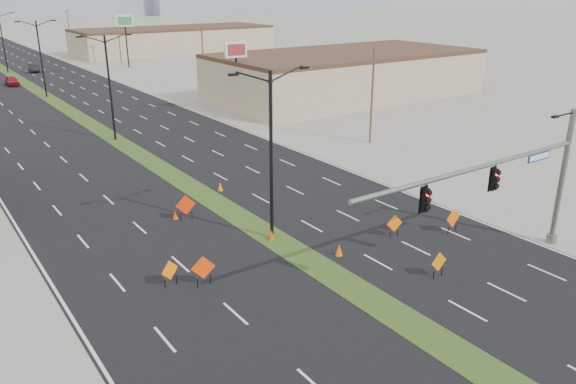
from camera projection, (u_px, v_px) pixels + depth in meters
ground at (423, 332)px, 24.58m from camera, size 600.00×600.00×0.00m
road_surface at (4, 70)px, 101.45m from camera, size 25.00×400.00×0.02m
median_strip at (4, 70)px, 101.45m from camera, size 2.00×400.00×0.04m
building_se_near at (346, 76)px, 76.53m from camera, size 36.00×18.00×5.50m
building_se_far at (175, 41)px, 128.73m from camera, size 44.00×16.00×5.00m
signal_mast at (515, 181)px, 29.07m from camera, size 16.30×0.60×8.00m
streetlight_0 at (271, 151)px, 31.93m from camera, size 5.15×0.24×10.02m
streetlight_1 at (110, 85)px, 53.46m from camera, size 5.15×0.24×10.02m
streetlight_2 at (41, 56)px, 74.98m from camera, size 5.15×0.24×10.02m
streetlight_3 at (3, 41)px, 96.50m from camera, size 5.15×0.24×10.02m
utility_pole_0 at (372, 94)px, 52.95m from camera, size 1.60×0.20×9.00m
utility_pole_1 at (203, 58)px, 79.86m from camera, size 1.60×0.20×9.00m
utility_pole_2 at (119, 40)px, 106.76m from camera, size 1.60×0.20×9.00m
utility_pole_3 at (69, 29)px, 133.67m from camera, size 1.60×0.20×9.00m
car_left at (12, 81)px, 85.47m from camera, size 1.66×4.07×1.39m
car_mid at (34, 68)px, 98.99m from camera, size 2.00×4.47×1.42m
construction_sign_0 at (170, 271)px, 28.13m from camera, size 1.02×0.38×1.42m
construction_sign_1 at (203, 269)px, 28.10m from camera, size 1.20×0.36×1.64m
construction_sign_2 at (186, 206)px, 35.95m from camera, size 1.31×0.23×1.75m
construction_sign_3 at (395, 224)px, 33.66m from camera, size 1.05×0.28×1.42m
construction_sign_4 at (439, 263)px, 28.97m from camera, size 1.08×0.05×1.43m
construction_sign_5 at (453, 219)px, 34.14m from camera, size 1.23×0.10×1.63m
cone_0 at (272, 235)px, 33.40m from camera, size 0.51×0.51×0.65m
cone_1 at (339, 250)px, 31.48m from camera, size 0.47×0.47×0.69m
cone_2 at (220, 186)px, 41.49m from camera, size 0.48×0.48×0.67m
cone_3 at (175, 215)px, 36.42m from camera, size 0.45×0.45×0.62m
pole_sign_east_near at (236, 56)px, 64.62m from camera, size 2.73×0.60×8.32m
pole_sign_east_far at (125, 25)px, 101.88m from camera, size 2.98×1.43×9.38m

